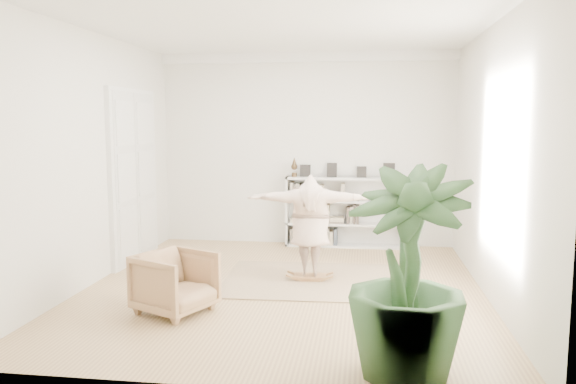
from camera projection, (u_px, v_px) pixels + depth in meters
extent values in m
plane|color=#92704B|center=(283.00, 288.00, 7.88)|extent=(6.00, 6.00, 0.00)
plane|color=silver|center=(306.00, 150.00, 10.60)|extent=(5.50, 0.00, 5.50)
plane|color=silver|center=(231.00, 185.00, 4.70)|extent=(5.50, 0.00, 5.50)
plane|color=silver|center=(93.00, 159.00, 8.03)|extent=(0.00, 6.00, 6.00)
plane|color=silver|center=(492.00, 162.00, 7.28)|extent=(0.00, 6.00, 6.00)
plane|color=white|center=(283.00, 25.00, 7.43)|extent=(6.00, 6.00, 0.00)
cube|color=white|center=(306.00, 57.00, 10.33)|extent=(5.50, 0.12, 0.18)
cube|color=white|center=(134.00, 178.00, 9.35)|extent=(0.08, 1.78, 2.92)
cube|color=silver|center=(125.00, 180.00, 8.95)|extent=(0.06, 0.78, 2.80)
cube|color=silver|center=(144.00, 175.00, 9.74)|extent=(0.06, 0.78, 2.80)
cube|color=silver|center=(287.00, 211.00, 10.60)|extent=(0.04, 0.35, 1.30)
cube|color=silver|center=(404.00, 213.00, 10.30)|extent=(0.04, 0.35, 1.30)
cube|color=silver|center=(345.00, 211.00, 10.60)|extent=(2.20, 0.04, 1.30)
cube|color=silver|center=(344.00, 245.00, 10.53)|extent=(2.20, 0.35, 0.04)
cube|color=silver|center=(345.00, 224.00, 10.48)|extent=(2.20, 0.35, 0.04)
cube|color=silver|center=(345.00, 201.00, 10.42)|extent=(2.20, 0.35, 0.04)
cube|color=silver|center=(345.00, 179.00, 10.37)|extent=(2.20, 0.35, 0.04)
cube|color=black|center=(305.00, 170.00, 10.51)|extent=(0.18, 0.07, 0.24)
cube|color=black|center=(332.00, 171.00, 10.44)|extent=(0.18, 0.07, 0.24)
cube|color=black|center=(362.00, 171.00, 10.36)|extent=(0.18, 0.07, 0.24)
cube|color=black|center=(389.00, 171.00, 10.30)|extent=(0.18, 0.07, 0.24)
imported|color=tan|center=(175.00, 283.00, 6.84)|extent=(1.09, 1.08, 0.75)
cube|color=tan|center=(310.00, 280.00, 8.26)|extent=(2.57, 2.09, 0.02)
cube|color=#91633A|center=(310.00, 276.00, 8.25)|extent=(0.48, 0.30, 0.03)
cube|color=#91633A|center=(310.00, 278.00, 8.25)|extent=(0.32, 0.06, 0.04)
cube|color=#91633A|center=(310.00, 278.00, 8.25)|extent=(0.32, 0.06, 0.04)
cube|color=#91633A|center=(310.00, 276.00, 8.25)|extent=(0.19, 0.05, 0.10)
cube|color=#91633A|center=(310.00, 276.00, 8.25)|extent=(0.19, 0.05, 0.10)
imported|color=beige|center=(310.00, 223.00, 8.15)|extent=(1.84, 0.56, 1.48)
imported|color=#2A4B25|center=(407.00, 273.00, 5.05)|extent=(1.39, 1.39, 1.95)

